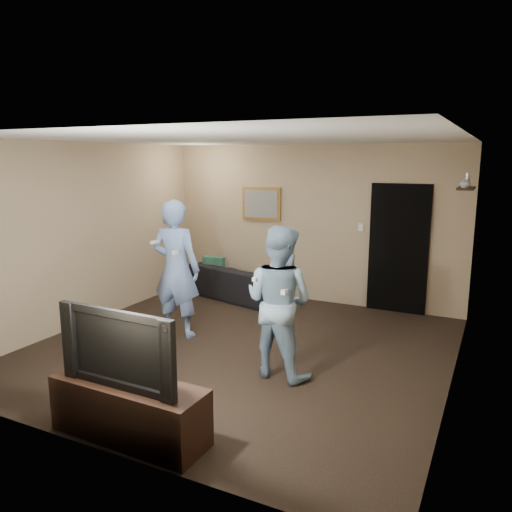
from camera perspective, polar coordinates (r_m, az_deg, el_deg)
The scene contains 19 objects.
ground at distance 6.45m, azimuth -1.78°, elevation -10.49°, with size 5.00×5.00×0.00m, color black.
ceiling at distance 6.00m, azimuth -1.93°, elevation 13.26°, with size 5.00×5.00×0.04m, color silver.
wall_back at distance 8.35m, azimuth 6.29°, elevation 3.67°, with size 5.00×0.04×2.60m, color tan.
wall_front at distance 4.12m, azimuth -18.57°, elevation -4.61°, with size 5.00×0.04×2.60m, color tan.
wall_left at distance 7.59m, azimuth -18.75°, elevation 2.39°, with size 0.04×5.00×2.60m, color tan.
wall_right at distance 5.40m, azimuth 22.22°, elevation -1.20°, with size 0.04×5.00×2.60m, color tan.
sofa at distance 8.66m, azimuth -2.57°, elevation -2.90°, with size 1.91×0.75×0.56m, color black.
throw_pillow at distance 8.80m, azimuth -4.83°, elevation -1.35°, with size 0.40×0.13×0.40m, color #1B5341.
painting_frame at distance 8.65m, azimuth 0.64°, elevation 5.98°, with size 0.72×0.05×0.57m, color olive.
painting_canvas at distance 8.62m, azimuth 0.56°, elevation 5.97°, with size 0.62×0.01×0.47m, color slate.
doorway at distance 8.00m, azimuth 15.96°, elevation 0.79°, with size 0.90×0.06×2.00m, color black.
light_switch at distance 8.08m, azimuth 11.90°, elevation 3.24°, with size 0.08×0.02×0.12m, color silver.
wall_shelf at distance 7.11m, azimuth 22.89°, elevation 7.15°, with size 0.20×0.60×0.03m, color black.
shelf_vase at distance 6.87m, azimuth 22.81°, elevation 7.75°, with size 0.13×0.13×0.14m, color #A0A0A4.
shelf_figurine at distance 7.23m, azimuth 23.03°, elevation 8.03°, with size 0.06×0.06×0.18m, color silver.
tv_console at distance 4.61m, azimuth -14.26°, elevation -16.71°, with size 1.42×0.46×0.51m, color black.
television at distance 4.37m, azimuth -14.64°, elevation -9.83°, with size 1.17×0.15×0.68m, color black.
wii_player_left at distance 6.72m, azimuth -9.13°, elevation -1.47°, with size 0.72×0.55×1.85m.
wii_player_right at distance 5.46m, azimuth 2.61°, elevation -5.24°, with size 0.90×0.74×1.68m.
Camera 1 is at (2.84, -5.28, 2.38)m, focal length 35.00 mm.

